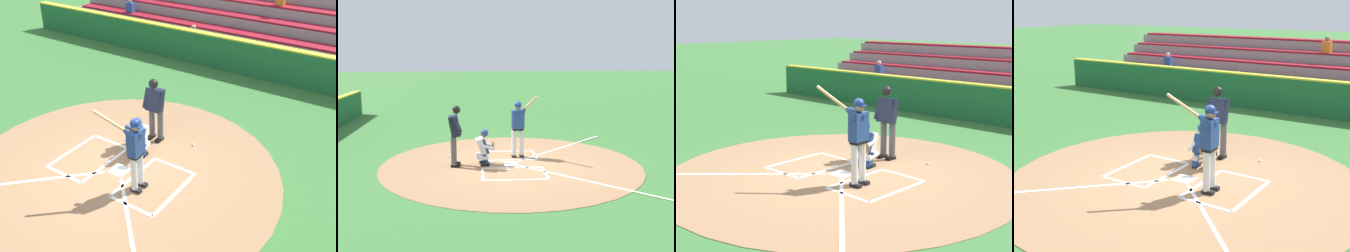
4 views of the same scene
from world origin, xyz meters
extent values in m
plane|color=#387033|center=(0.00, 0.00, 0.00)|extent=(120.00, 120.00, 0.00)
cylinder|color=#99704C|center=(0.00, 0.00, 0.01)|extent=(8.00, 8.00, 0.01)
cube|color=white|center=(0.00, 0.00, 0.01)|extent=(0.44, 0.44, 0.01)
cube|color=white|center=(-1.05, -0.90, 0.01)|extent=(1.20, 0.08, 0.01)
cube|color=white|center=(-1.05, 0.90, 0.01)|extent=(1.20, 0.08, 0.01)
cube|color=white|center=(-0.45, 0.00, 0.01)|extent=(0.08, 1.80, 0.01)
cube|color=white|center=(-1.65, 0.00, 0.01)|extent=(0.08, 1.80, 0.01)
cube|color=white|center=(1.05, -0.90, 0.01)|extent=(1.20, 0.08, 0.01)
cube|color=white|center=(1.05, 0.90, 0.01)|extent=(1.20, 0.08, 0.01)
cube|color=white|center=(0.45, 0.00, 0.01)|extent=(0.08, 1.80, 0.01)
cube|color=white|center=(1.65, 0.00, 0.01)|extent=(0.08, 1.80, 0.01)
cube|color=white|center=(2.10, 2.10, 0.01)|extent=(3.73, 3.73, 0.01)
cube|color=white|center=(-2.10, 2.10, 0.01)|extent=(3.73, 3.73, 0.01)
cylinder|color=silver|center=(-0.79, 0.17, 0.50)|extent=(0.15, 0.15, 0.84)
cube|color=black|center=(-0.83, 0.17, 0.04)|extent=(0.27, 0.14, 0.09)
cylinder|color=silver|center=(-0.81, 0.43, 0.50)|extent=(0.15, 0.15, 0.84)
cube|color=black|center=(-0.85, 0.43, 0.04)|extent=(0.27, 0.14, 0.09)
cube|color=black|center=(-0.80, 0.30, 0.97)|extent=(0.24, 0.35, 0.10)
cube|color=navy|center=(-0.80, 0.30, 1.28)|extent=(0.26, 0.41, 0.60)
sphere|color=#9E7051|center=(-0.82, 0.30, 1.69)|extent=(0.21, 0.21, 0.21)
sphere|color=navy|center=(-0.80, 0.30, 1.76)|extent=(0.23, 0.23, 0.23)
cube|color=navy|center=(-0.91, 0.29, 1.73)|extent=(0.12, 0.18, 0.02)
cylinder|color=navy|center=(-0.75, 0.29, 1.56)|extent=(0.43, 0.12, 0.21)
cylinder|color=navy|center=(-0.76, 0.50, 1.56)|extent=(0.27, 0.11, 0.29)
cylinder|color=tan|center=(-0.41, 0.65, 1.86)|extent=(0.67, 0.40, 0.53)
cylinder|color=tan|center=(-0.71, 0.48, 1.62)|extent=(0.10, 0.10, 0.08)
cube|color=black|center=(-0.14, -0.85, 0.04)|extent=(0.14, 0.27, 0.09)
cube|color=navy|center=(-0.14, -0.81, 0.20)|extent=(0.14, 0.25, 0.37)
cylinder|color=silver|center=(-0.13, -0.91, 0.28)|extent=(0.18, 0.37, 0.21)
cube|color=black|center=(0.18, -0.82, 0.04)|extent=(0.14, 0.27, 0.09)
cube|color=navy|center=(0.18, -0.78, 0.20)|extent=(0.14, 0.25, 0.37)
cylinder|color=silver|center=(0.19, -0.88, 0.28)|extent=(0.18, 0.37, 0.21)
cube|color=silver|center=(0.03, -0.90, 0.62)|extent=(0.43, 0.39, 0.52)
cube|color=navy|center=(0.02, -0.79, 0.62)|extent=(0.44, 0.25, 0.46)
sphere|color=brown|center=(0.02, -0.83, 0.99)|extent=(0.21, 0.21, 0.21)
sphere|color=navy|center=(0.02, -0.81, 1.01)|extent=(0.24, 0.24, 0.24)
cylinder|color=silver|center=(-0.19, -0.75, 0.60)|extent=(0.13, 0.45, 0.20)
cylinder|color=silver|center=(0.21, -0.72, 0.60)|extent=(0.13, 0.45, 0.20)
ellipsoid|color=brown|center=(-0.20, -0.55, 0.57)|extent=(0.29, 0.12, 0.28)
cylinder|color=#4C4C51|center=(-0.05, -1.75, 0.51)|extent=(0.16, 0.16, 0.86)
cube|color=black|center=(-0.05, -1.70, 0.04)|extent=(0.13, 0.28, 0.09)
cylinder|color=#4C4C51|center=(0.23, -1.75, 0.51)|extent=(0.16, 0.16, 0.86)
cube|color=black|center=(0.23, -1.70, 0.04)|extent=(0.13, 0.28, 0.09)
cube|color=#191E33|center=(0.09, -1.71, 1.25)|extent=(0.44, 0.37, 0.66)
sphere|color=tan|center=(0.09, -1.67, 1.72)|extent=(0.22, 0.22, 0.22)
sphere|color=black|center=(0.09, -1.65, 1.74)|extent=(0.25, 0.25, 0.25)
cylinder|color=#191E33|center=(-0.15, -1.63, 1.28)|extent=(0.10, 0.29, 0.56)
cylinder|color=#191E33|center=(0.33, -1.63, 1.28)|extent=(0.10, 0.29, 0.56)
sphere|color=white|center=(-0.96, -2.01, 0.04)|extent=(0.07, 0.07, 0.07)
cube|color=#1E6033|center=(0.00, -7.50, 0.62)|extent=(22.00, 0.36, 1.25)
cube|color=yellow|center=(0.00, -7.50, 1.28)|extent=(22.00, 0.32, 0.06)
cube|color=white|center=(2.84, -8.47, 0.76)|extent=(0.36, 0.22, 0.46)
sphere|color=tan|center=(2.84, -8.47, 1.10)|extent=(0.20, 0.20, 0.20)
cube|color=#284C9E|center=(6.89, -9.32, 1.21)|extent=(0.36, 0.22, 0.46)
sphere|color=beige|center=(6.89, -9.32, 1.55)|extent=(0.20, 0.20, 0.20)
camera|label=1|loc=(-5.51, 6.16, 6.06)|focal=43.14mm
camera|label=2|loc=(12.46, -1.14, 3.47)|focal=44.44mm
camera|label=3|loc=(-7.63, 7.67, 3.45)|focal=53.24mm
camera|label=4|loc=(-5.09, 7.94, 3.81)|focal=48.02mm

